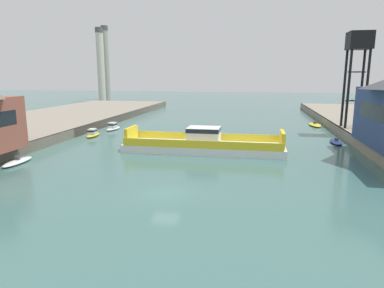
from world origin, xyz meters
name	(u,v)px	position (x,y,z in m)	size (l,w,h in m)	color
ground_plane	(165,194)	(0.00, 0.00, 0.00)	(400.00, 400.00, 0.00)	#3D6660
chain_ferry	(204,144)	(0.89, 18.76, 1.08)	(23.33, 6.67, 3.58)	silver
moored_boat_near_left	(315,125)	(21.37, 48.61, 0.25)	(2.62, 6.68, 0.99)	yellow
moored_boat_near_right	(18,162)	(-21.27, 7.50, 0.26)	(1.77, 5.48, 0.99)	white
moored_boat_mid_left	(336,142)	(21.41, 28.37, 0.24)	(1.76, 4.85, 0.96)	navy
moored_boat_mid_right	(113,127)	(-20.34, 35.33, 0.58)	(1.95, 5.07, 1.55)	white
moored_boat_far_left	(93,134)	(-20.83, 27.35, 0.54)	(2.02, 4.93, 1.46)	yellow
crane_tower	(359,50)	(25.64, 36.17, 15.27)	(3.88, 3.88, 16.76)	black
bollard_left_aft	(13,142)	(-24.10, 10.58, 2.06)	(0.32, 0.32, 0.71)	black
smokestack_distant_a	(106,61)	(-58.41, 118.14, 17.22)	(3.13, 3.13, 32.41)	#9E998E
smokestack_distant_b	(101,63)	(-54.43, 104.22, 15.91)	(3.20, 3.20, 29.80)	beige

